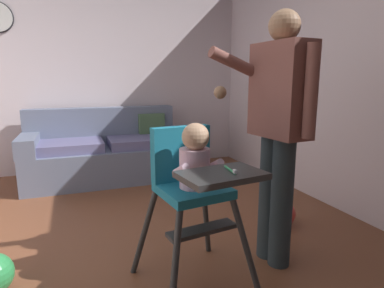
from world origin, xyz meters
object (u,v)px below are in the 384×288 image
couch (106,152)px  toy_ball (282,213)px  high_chair (193,175)px  adult_standing (278,127)px

couch → toy_ball: couch is taller
couch → high_chair: 2.43m
adult_standing → toy_ball: size_ratio=7.38×
high_chair → toy_ball: bearing=108.1°
high_chair → couch: bearing=178.3°
couch → high_chair: (0.26, -2.39, 0.34)m
adult_standing → high_chair: bearing=0.1°
adult_standing → couch: bearing=-75.5°
toy_ball → couch: bearing=122.8°
adult_standing → toy_ball: bearing=-137.9°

